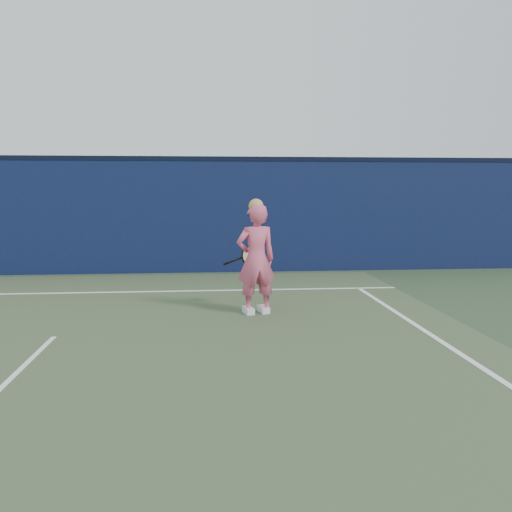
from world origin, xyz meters
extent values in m
plane|color=#2E4128|center=(0.00, 0.00, 0.00)|extent=(80.00, 80.00, 0.00)
cube|color=#0D143A|center=(0.00, 6.50, 1.25)|extent=(24.00, 0.40, 2.50)
cube|color=black|center=(0.00, 6.50, 2.55)|extent=(24.00, 0.42, 0.10)
imported|color=#E2587A|center=(2.68, 2.13, 0.83)|extent=(0.67, 0.52, 1.65)
sphere|color=tan|center=(2.68, 2.13, 1.62)|extent=(0.22, 0.22, 0.22)
cube|color=white|center=(2.79, 2.15, 0.05)|extent=(0.18, 0.30, 0.10)
cube|color=white|center=(2.56, 2.10, 0.05)|extent=(0.18, 0.30, 0.10)
torus|color=black|center=(2.61, 2.58, 0.83)|extent=(0.28, 0.23, 0.31)
torus|color=#D3E815|center=(2.61, 2.58, 0.83)|extent=(0.23, 0.18, 0.26)
cylinder|color=beige|center=(2.61, 2.58, 0.83)|extent=(0.22, 0.17, 0.25)
cylinder|color=black|center=(2.38, 2.52, 0.77)|extent=(0.27, 0.15, 0.10)
cylinder|color=black|center=(2.25, 2.48, 0.73)|extent=(0.13, 0.09, 0.07)
cube|color=white|center=(0.00, 4.00, 0.01)|extent=(11.00, 0.08, 0.01)
camera|label=1|loc=(1.95, -5.89, 1.86)|focal=38.00mm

